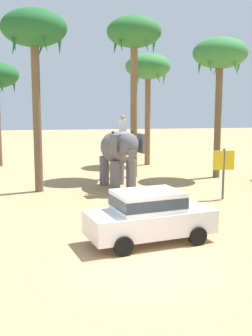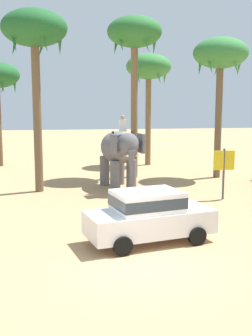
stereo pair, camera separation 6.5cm
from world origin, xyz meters
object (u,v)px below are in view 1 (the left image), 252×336
at_px(car_sedan_foreground, 149,214).
at_px(palm_tree_behind_elephant, 220,57).
at_px(palm_tree_leaning_seaward, 148,70).
at_px(elephant_with_mahout, 119,151).
at_px(palm_tree_far_back, 134,38).
at_px(signboard_yellow, 224,164).
at_px(palm_tree_near_hut, 34,34).

relative_size(car_sedan_foreground, palm_tree_behind_elephant, 0.53).
relative_size(palm_tree_behind_elephant, palm_tree_leaning_seaward, 1.04).
distance_m(elephant_with_mahout, palm_tree_leaning_seaward, 10.08).
distance_m(palm_tree_far_back, signboard_yellow, 9.78).
relative_size(car_sedan_foreground, elephant_with_mahout, 1.09).
bearing_deg(palm_tree_behind_elephant, palm_tree_near_hut, -166.76).
distance_m(palm_tree_near_hut, palm_tree_leaning_seaward, 11.13).
height_order(car_sedan_foreground, palm_tree_far_back, palm_tree_far_back).
bearing_deg(signboard_yellow, car_sedan_foreground, -131.06).
bearing_deg(elephant_with_mahout, palm_tree_behind_elephant, 21.08).
bearing_deg(elephant_with_mahout, palm_tree_leaning_seaward, 68.06).
bearing_deg(palm_tree_behind_elephant, palm_tree_far_back, 169.26).
relative_size(car_sedan_foreground, palm_tree_far_back, 0.46).
height_order(elephant_with_mahout, palm_tree_near_hut, palm_tree_near_hut).
bearing_deg(palm_tree_far_back, elephant_with_mahout, -112.70).
relative_size(elephant_with_mahout, palm_tree_behind_elephant, 0.48).
bearing_deg(car_sedan_foreground, palm_tree_near_hut, 113.95).
height_order(car_sedan_foreground, palm_tree_behind_elephant, palm_tree_behind_elephant).
bearing_deg(palm_tree_near_hut, signboard_yellow, -20.48).
relative_size(elephant_with_mahout, palm_tree_near_hut, 0.45).
height_order(elephant_with_mahout, palm_tree_behind_elephant, palm_tree_behind_elephant).
height_order(palm_tree_near_hut, signboard_yellow, palm_tree_near_hut).
relative_size(car_sedan_foreground, palm_tree_leaning_seaward, 0.55).
bearing_deg(palm_tree_near_hut, palm_tree_far_back, 31.54).
distance_m(car_sedan_foreground, palm_tree_behind_elephant, 14.34).
distance_m(car_sedan_foreground, elephant_with_mahout, 8.73).
bearing_deg(car_sedan_foreground, palm_tree_far_back, 81.99).
xyz_separation_m(elephant_with_mahout, palm_tree_leaning_seaward, (3.31, 8.21, 4.81)).
height_order(palm_tree_behind_elephant, palm_tree_leaning_seaward, palm_tree_behind_elephant).
xyz_separation_m(elephant_with_mahout, signboard_yellow, (4.46, -3.22, -0.30)).
bearing_deg(palm_tree_far_back, palm_tree_behind_elephant, -10.74).
bearing_deg(palm_tree_behind_elephant, signboard_yellow, -108.42).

